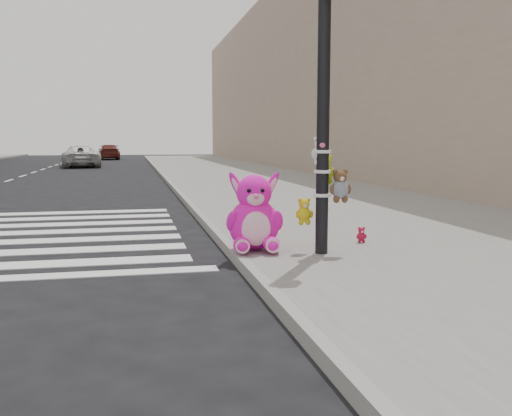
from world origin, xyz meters
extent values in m
plane|color=black|center=(0.00, 0.00, 0.00)|extent=(120.00, 120.00, 0.00)
cube|color=slate|center=(5.00, 10.00, 0.07)|extent=(7.00, 80.00, 0.14)
cube|color=gray|center=(1.55, 10.00, 0.07)|extent=(0.12, 80.00, 0.15)
cube|color=tan|center=(10.50, 20.00, 5.00)|extent=(5.00, 60.00, 10.00)
cylinder|color=black|center=(2.60, 1.80, 2.14)|extent=(0.16, 0.16, 4.00)
cylinder|color=white|center=(2.60, 1.80, 0.89)|extent=(0.22, 0.22, 0.04)
cylinder|color=white|center=(2.60, 1.80, 1.19)|extent=(0.22, 0.22, 0.04)
cylinder|color=white|center=(2.60, 1.80, 1.44)|extent=(0.22, 0.22, 0.04)
ellipsoid|color=#FF15BF|center=(1.58, 1.92, 0.24)|extent=(0.25, 0.38, 0.19)
ellipsoid|color=#FF15BF|center=(1.96, 1.89, 0.24)|extent=(0.25, 0.38, 0.19)
ellipsoid|color=#FF15BF|center=(1.80, 2.20, 0.48)|extent=(0.73, 0.64, 0.68)
ellipsoid|color=#F9BFD1|center=(1.78, 1.97, 0.46)|extent=(0.39, 0.17, 0.44)
sphere|color=#FF15BF|center=(1.80, 2.20, 0.90)|extent=(0.51, 0.51, 0.47)
ellipsoid|color=#FF15BF|center=(1.59, 2.24, 0.97)|extent=(0.33, 0.13, 0.47)
ellipsoid|color=#FF15BF|center=(2.01, 2.20, 0.97)|extent=(0.33, 0.13, 0.47)
imported|color=silver|center=(-2.70, 30.51, 0.63)|extent=(2.67, 4.79, 1.27)
imported|color=maroon|center=(-1.53, 44.36, 0.61)|extent=(1.95, 4.31, 1.22)
camera|label=1|loc=(0.24, -5.06, 1.58)|focal=40.00mm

